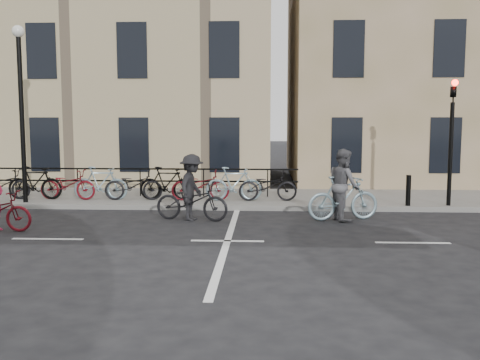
{
  "coord_description": "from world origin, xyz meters",
  "views": [
    {
      "loc": [
        0.82,
        -11.43,
        2.6
      ],
      "look_at": [
        0.17,
        2.24,
        1.1
      ],
      "focal_mm": 40.0,
      "sensor_mm": 36.0,
      "label": 1
    }
  ],
  "objects_px": {
    "cyclist_grey": "(343,192)",
    "cyclist_dark": "(192,194)",
    "lamp_post": "(21,92)",
    "traffic_light": "(452,127)"
  },
  "relations": [
    {
      "from": "lamp_post",
      "to": "cyclist_grey",
      "type": "relative_size",
      "value": 2.6
    },
    {
      "from": "cyclist_grey",
      "to": "cyclist_dark",
      "type": "height_order",
      "value": "cyclist_grey"
    },
    {
      "from": "traffic_light",
      "to": "cyclist_dark",
      "type": "bearing_deg",
      "value": -165.37
    },
    {
      "from": "lamp_post",
      "to": "cyclist_grey",
      "type": "xyz_separation_m",
      "value": [
        9.38,
        -1.77,
        -2.72
      ]
    },
    {
      "from": "lamp_post",
      "to": "cyclist_dark",
      "type": "xyz_separation_m",
      "value": [
        5.39,
        -1.97,
        -2.8
      ]
    },
    {
      "from": "lamp_post",
      "to": "cyclist_dark",
      "type": "height_order",
      "value": "lamp_post"
    },
    {
      "from": "traffic_light",
      "to": "cyclist_grey",
      "type": "bearing_deg",
      "value": -152.69
    },
    {
      "from": "cyclist_dark",
      "to": "cyclist_grey",
      "type": "bearing_deg",
      "value": -75.53
    },
    {
      "from": "traffic_light",
      "to": "lamp_post",
      "type": "height_order",
      "value": "lamp_post"
    },
    {
      "from": "cyclist_grey",
      "to": "cyclist_dark",
      "type": "distance_m",
      "value": 4.0
    }
  ]
}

